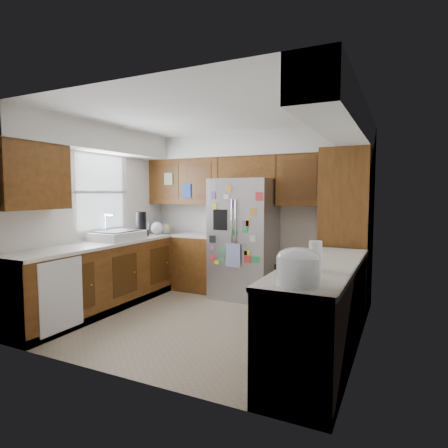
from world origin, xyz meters
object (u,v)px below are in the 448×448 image
at_px(fridge, 244,238).
at_px(paper_towel, 315,255).
at_px(pantry, 347,232).
at_px(rice_cooker, 298,266).

xyz_separation_m(fridge, paper_towel, (1.50, -1.98, 0.15)).
bearing_deg(fridge, pantry, -2.06).
bearing_deg(rice_cooker, paper_towel, 90.34).
distance_m(fridge, paper_towel, 2.48).
height_order(rice_cooker, paper_towel, rice_cooker).
height_order(fridge, paper_towel, fridge).
bearing_deg(paper_towel, fridge, 127.10).
bearing_deg(paper_towel, pantry, 89.88).
bearing_deg(fridge, rice_cooker, -59.87).
bearing_deg(paper_towel, rice_cooker, -89.66).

